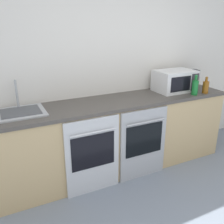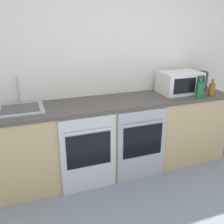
% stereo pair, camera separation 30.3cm
% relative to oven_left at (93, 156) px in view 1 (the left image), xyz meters
% --- Properties ---
extents(wall_back, '(10.00, 0.06, 2.60)m').
position_rel_oven_left_xyz_m(wall_back, '(0.45, 0.65, 0.85)').
color(wall_back, silver).
rests_on(wall_back, ground_plane).
extents(counter_back, '(3.00, 0.63, 0.94)m').
position_rel_oven_left_xyz_m(counter_back, '(0.45, 0.32, 0.02)').
color(counter_back, tan).
rests_on(counter_back, ground_plane).
extents(oven_left, '(0.62, 0.06, 0.89)m').
position_rel_oven_left_xyz_m(oven_left, '(0.00, 0.00, 0.00)').
color(oven_left, silver).
rests_on(oven_left, ground_plane).
extents(oven_right, '(0.62, 0.06, 0.89)m').
position_rel_oven_left_xyz_m(oven_right, '(0.65, 0.00, 0.00)').
color(oven_right, '#A8AAAF').
rests_on(oven_right, ground_plane).
extents(microwave, '(0.52, 0.37, 0.28)m').
position_rel_oven_left_xyz_m(microwave, '(1.35, 0.36, 0.63)').
color(microwave, silver).
rests_on(microwave, counter_back).
extents(bottle_amber, '(0.08, 0.08, 0.22)m').
position_rel_oven_left_xyz_m(bottle_amber, '(1.66, 0.10, 0.57)').
color(bottle_amber, '#8C5114').
rests_on(bottle_amber, counter_back).
extents(bottle_green, '(0.08, 0.08, 0.26)m').
position_rel_oven_left_xyz_m(bottle_green, '(1.47, 0.10, 0.59)').
color(bottle_green, '#19722D').
rests_on(bottle_green, counter_back).
extents(kettle, '(0.17, 0.17, 0.25)m').
position_rel_oven_left_xyz_m(kettle, '(1.76, 0.44, 0.61)').
color(kettle, '#232326').
rests_on(kettle, counter_back).
extents(sink, '(0.49, 0.44, 0.31)m').
position_rel_oven_left_xyz_m(sink, '(-0.65, 0.37, 0.50)').
color(sink, '#A8AAAF').
rests_on(sink, counter_back).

